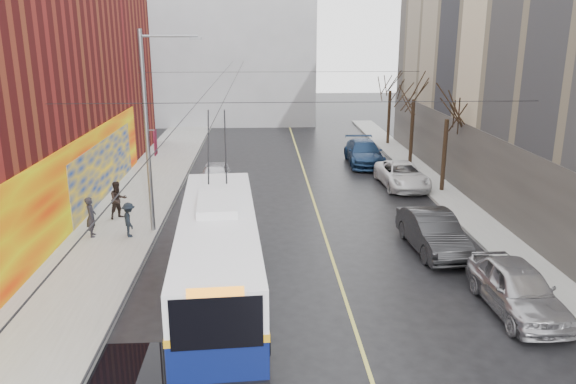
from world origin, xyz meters
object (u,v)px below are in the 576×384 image
(tree_far, at_px, (391,81))
(following_car, at_px, (215,175))
(trolleybus, at_px, (219,253))
(pedestrian_b, at_px, (118,200))
(tree_near, at_px, (448,105))
(pedestrian_c, at_px, (129,220))
(streetlight_pole, at_px, (150,128))
(parked_car_a, at_px, (517,288))
(parked_car_b, at_px, (433,232))
(parked_car_d, at_px, (364,153))
(pedestrian_a, at_px, (91,217))
(parked_car_c, at_px, (402,175))
(tree_mid, at_px, (414,88))

(tree_far, xyz_separation_m, following_car, (-13.05, -12.31, -4.41))
(trolleybus, bearing_deg, pedestrian_b, 119.64)
(tree_near, bearing_deg, pedestrian_c, -157.13)
(trolleybus, relative_size, pedestrian_c, 7.83)
(streetlight_pole, distance_m, following_car, 8.97)
(following_car, bearing_deg, streetlight_pole, -105.23)
(streetlight_pole, bearing_deg, parked_car_a, -31.80)
(tree_far, distance_m, trolleybus, 29.23)
(following_car, distance_m, pedestrian_b, 7.26)
(parked_car_b, relative_size, parked_car_d, 0.88)
(pedestrian_b, bearing_deg, parked_car_a, -74.00)
(parked_car_d, relative_size, following_car, 1.32)
(tree_far, xyz_separation_m, pedestrian_a, (-17.83, -20.70, -4.09))
(parked_car_c, xyz_separation_m, pedestrian_c, (-14.17, -8.11, 0.21))
(streetlight_pole, height_order, parked_car_c, streetlight_pole)
(streetlight_pole, distance_m, parked_car_c, 15.58)
(trolleybus, relative_size, pedestrian_a, 6.74)
(streetlight_pole, distance_m, pedestrian_a, 4.71)
(parked_car_c, relative_size, pedestrian_a, 2.88)
(tree_far, xyz_separation_m, pedestrian_c, (-16.17, -20.82, -4.22))
(tree_far, relative_size, pedestrian_c, 4.24)
(tree_mid, relative_size, parked_car_b, 1.35)
(tree_far, distance_m, pedestrian_b, 25.42)
(parked_car_b, bearing_deg, following_car, 129.90)
(tree_near, distance_m, parked_car_a, 14.87)
(tree_near, distance_m, tree_far, 14.00)
(tree_mid, distance_m, tree_far, 7.00)
(trolleybus, distance_m, parked_car_d, 21.52)
(parked_car_c, height_order, pedestrian_b, pedestrian_b)
(pedestrian_b, bearing_deg, following_car, 13.76)
(following_car, distance_m, pedestrian_a, 9.66)
(parked_car_c, height_order, following_car, following_car)
(tree_near, height_order, parked_car_b, tree_near)
(trolleybus, distance_m, parked_car_c, 16.95)
(streetlight_pole, bearing_deg, parked_car_b, -12.96)
(streetlight_pole, bearing_deg, following_car, 74.78)
(trolleybus, distance_m, pedestrian_a, 8.35)
(parked_car_d, bearing_deg, trolleybus, -112.47)
(tree_mid, relative_size, trolleybus, 0.55)
(pedestrian_c, bearing_deg, tree_mid, -71.14)
(streetlight_pole, height_order, tree_far, streetlight_pole)
(tree_mid, xyz_separation_m, pedestrian_b, (-17.24, -11.24, -4.19))
(pedestrian_b, bearing_deg, pedestrian_a, -144.45)
(tree_far, height_order, pedestrian_b, tree_far)
(parked_car_a, bearing_deg, parked_car_d, 92.04)
(tree_near, xyz_separation_m, trolleybus, (-11.83, -12.49, -3.39))
(pedestrian_a, bearing_deg, parked_car_b, -110.54)
(parked_car_b, height_order, pedestrian_a, pedestrian_a)
(pedestrian_a, bearing_deg, pedestrian_b, -26.08)
(tree_near, height_order, parked_car_c, tree_near)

